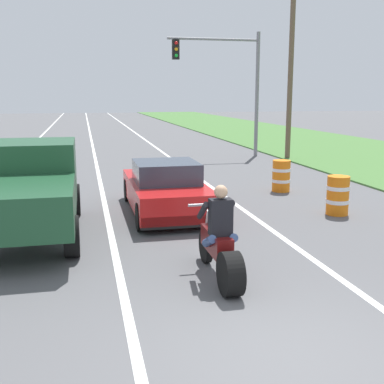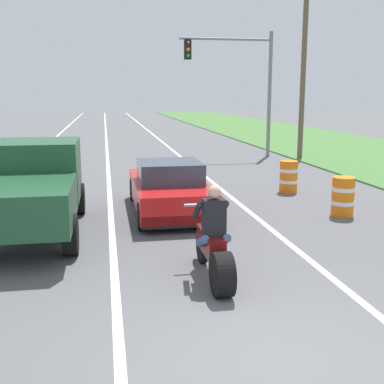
{
  "view_description": "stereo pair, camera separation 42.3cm",
  "coord_description": "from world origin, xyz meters",
  "views": [
    {
      "loc": [
        -2.29,
        -4.81,
        3.03
      ],
      "look_at": [
        -0.1,
        5.03,
        1.0
      ],
      "focal_mm": 45.29,
      "sensor_mm": 36.0,
      "label": 1
    },
    {
      "loc": [
        -1.88,
        -4.89,
        3.03
      ],
      "look_at": [
        -0.1,
        5.03,
        1.0
      ],
      "focal_mm": 45.29,
      "sensor_mm": 36.0,
      "label": 2
    }
  ],
  "objects": [
    {
      "name": "construction_barrel_nearest",
      "position": [
        3.99,
        6.21,
        0.5
      ],
      "size": [
        0.58,
        0.58,
        1.0
      ],
      "color": "orange",
      "rests_on": "ground"
    },
    {
      "name": "lane_stripe_centre_dashed",
      "position": [
        -1.8,
        20.0,
        0.0
      ],
      "size": [
        0.14,
        120.0,
        0.01
      ],
      "primitive_type": "cube",
      "color": "white",
      "rests_on": "ground"
    },
    {
      "name": "lane_stripe_left_solid",
      "position": [
        -5.4,
        20.0,
        0.0
      ],
      "size": [
        0.14,
        120.0,
        0.01
      ],
      "primitive_type": "cube",
      "color": "white",
      "rests_on": "ground"
    },
    {
      "name": "construction_barrel_mid",
      "position": [
        3.78,
        9.36,
        0.5
      ],
      "size": [
        0.58,
        0.58,
        1.0
      ],
      "color": "orange",
      "rests_on": "ground"
    },
    {
      "name": "utility_pole_roadside",
      "position": [
        7.22,
        16.77,
        4.07
      ],
      "size": [
        0.24,
        0.24,
        8.14
      ],
      "primitive_type": "cylinder",
      "color": "brown",
      "rests_on": "ground"
    },
    {
      "name": "lane_stripe_right_solid",
      "position": [
        1.8,
        20.0,
        0.0
      ],
      "size": [
        0.14,
        120.0,
        0.01
      ],
      "primitive_type": "cube",
      "color": "white",
      "rests_on": "ground"
    },
    {
      "name": "traffic_light_mast_near",
      "position": [
        4.73,
        18.18,
        3.99
      ],
      "size": [
        4.55,
        0.34,
        6.0
      ],
      "color": "gray",
      "rests_on": "ground"
    },
    {
      "name": "motorcycle_with_rider",
      "position": [
        -0.19,
        2.48,
        0.59
      ],
      "size": [
        0.7,
        2.21,
        1.62
      ],
      "color": "black",
      "rests_on": "ground"
    },
    {
      "name": "pickup_truck_left_lane_dark_green",
      "position": [
        -3.47,
        5.9,
        1.11
      ],
      "size": [
        2.02,
        4.8,
        1.98
      ],
      "color": "#1E4C2D",
      "rests_on": "ground"
    },
    {
      "name": "ground_plane",
      "position": [
        0.0,
        0.0,
        0.0
      ],
      "size": [
        160.0,
        160.0,
        0.0
      ],
      "primitive_type": "plane",
      "color": "#565659"
    },
    {
      "name": "grass_verge_right",
      "position": [
        11.92,
        20.0,
        0.03
      ],
      "size": [
        10.0,
        120.0,
        0.06
      ],
      "primitive_type": "cube",
      "color": "#477538",
      "rests_on": "ground"
    },
    {
      "name": "sports_car_red",
      "position": [
        -0.29,
        7.33,
        0.63
      ],
      "size": [
        1.84,
        4.3,
        1.37
      ],
      "color": "red",
      "rests_on": "ground"
    }
  ]
}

